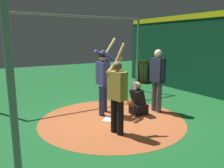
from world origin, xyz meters
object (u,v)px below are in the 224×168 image
home_plate (112,119)px  umpire (157,77)px  visitor (117,93)px  bat_rack (145,72)px  baseball_0 (146,109)px  catcher (137,102)px  batter (103,76)px

home_plate → umpire: 1.77m
visitor → umpire: bearing=-168.5°
bat_rack → baseball_0: size_ratio=14.32×
bat_rack → catcher: bearing=48.5°
umpire → bat_rack: umpire is taller
umpire → bat_rack: size_ratio=1.68×
umpire → visitor: 1.95m
home_plate → catcher: bearing=-178.3°
baseball_0 → catcher: bearing=13.3°
batter → umpire: size_ratio=1.18×
catcher → visitor: visitor is taller
home_plate → baseball_0: 1.25m
home_plate → batter: size_ratio=0.20×
home_plate → bat_rack: size_ratio=0.40×
batter → baseball_0: (-1.18, 0.45, -1.03)m
home_plate → umpire: (-1.47, 0.05, 1.00)m
batter → visitor: size_ratio=1.06×
visitor → baseball_0: visitor is taller
batter → visitor: batter is taller
batter → baseball_0: batter is taller
batter → bat_rack: (-4.03, -3.13, -0.58)m
umpire → home_plate: bearing=-2.1°
catcher → umpire: size_ratio=0.52×
visitor → bat_rack: (-4.43, -4.49, -0.44)m
home_plate → bat_rack: bat_rack is taller
catcher → bat_rack: (-3.25, -3.68, 0.13)m
visitor → bat_rack: 6.33m
home_plate → catcher: catcher is taller
umpire → baseball_0: (0.22, -0.17, -0.97)m
catcher → visitor: size_ratio=0.46×
baseball_0 → batter: bearing=-21.0°
umpire → visitor: size_ratio=0.90×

